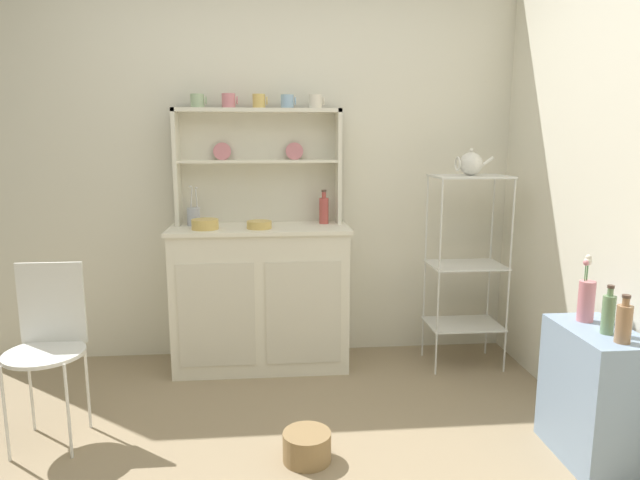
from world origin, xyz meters
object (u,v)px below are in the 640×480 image
Objects in this scene: hutch_cabinet at (261,295)px; utensil_jar at (194,216)px; wire_chair at (48,335)px; hutch_shelf_unit at (259,157)px; bowl_mixing_large at (205,224)px; flower_vase at (586,298)px; side_shelf_blue at (594,395)px; vinegar_bottle at (624,323)px; porcelain_teapot at (471,164)px; cup_sage_0 at (198,101)px; oil_bottle at (608,313)px; jam_bottle at (324,210)px; floor_basket at (307,446)px; bakers_rack at (467,254)px.

hutch_cabinet is 0.64m from utensil_jar.
hutch_cabinet is 1.26m from wire_chair.
utensil_jar is at bearing 169.07° from hutch_cabinet.
hutch_shelf_unit is 6.43× the size of bowl_mixing_large.
flower_vase is (1.49, -1.24, -0.59)m from hutch_shelf_unit.
hutch_cabinet is 1.91m from side_shelf_blue.
hutch_shelf_unit reaches higher than vinegar_bottle.
porcelain_teapot is 1.15m from flower_vase.
cup_sage_0 reaches higher than oil_bottle.
wire_chair is 3.99× the size of jam_bottle.
hutch_shelf_unit is at bearing 137.58° from side_shelf_blue.
utensil_jar reaches higher than wire_chair.
side_shelf_blue is 3.02× the size of vinegar_bottle.
hutch_cabinet is 5.16× the size of oil_bottle.
porcelain_teapot is at bearing -11.60° from hutch_shelf_unit.
flower_vase is at bearing 90.04° from vinegar_bottle.
hutch_shelf_unit is at bearing 140.22° from flower_vase.
floor_basket is 1.43m from flower_vase.
wire_chair is at bearing 173.53° from flower_vase.
cup_sage_0 reaches higher than wire_chair.
bowl_mixing_large is (-0.32, -0.07, 0.47)m from hutch_cabinet.
hutch_cabinet is 5.45× the size of vinegar_bottle.
utensil_jar is (0.58, 0.87, 0.44)m from wire_chair.
wire_chair is 2.49m from flower_vase.
porcelain_teapot is at bearing 43.33° from floor_basket.
cup_sage_0 is at bearing 161.19° from hutch_cabinet.
jam_bottle is 1.00× the size of oil_bottle.
oil_bottle is (0.00, -0.05, 0.39)m from side_shelf_blue.
utensil_jar reaches higher than flower_vase.
hutch_shelf_unit is 0.55m from utensil_jar.
hutch_cabinet is 1.25m from cup_sage_0.
hutch_shelf_unit is 2.02m from flower_vase.
jam_bottle is at bearing 130.19° from side_shelf_blue.
porcelain_teapot is at bearing -0.87° from bowl_mixing_large.
jam_bottle is 0.92× the size of porcelain_teapot.
utensil_jar is at bearing 146.07° from side_shelf_blue.
floor_basket is 1.60m from utensil_jar.
cup_sage_0 is at bearing 172.35° from bakers_rack.
oil_bottle is at bearing -34.92° from utensil_jar.
floor_basket is 2.27× the size of cup_sage_0.
flower_vase is 0.17m from oil_bottle.
utensil_jar is at bearing 142.98° from vinegar_bottle.
porcelain_teapot is 0.75× the size of flower_vase.
oil_bottle is (1.81, -1.17, -0.23)m from bowl_mixing_large.
vinegar_bottle is at bearing -42.20° from hutch_cabinet.
jam_bottle is 0.94m from porcelain_teapot.
hutch_cabinet is 3.58× the size of flower_vase.
porcelain_teapot is at bearing -4.37° from hutch_cabinet.
bowl_mixing_large is 0.75× the size of oil_bottle.
hutch_cabinet is 4.75× the size of porcelain_teapot.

